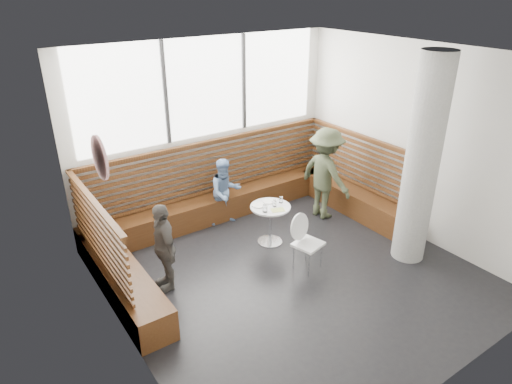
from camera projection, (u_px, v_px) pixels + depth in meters
room at (298, 178)px, 6.17m from camera, size 5.00×5.00×3.20m
booth at (231, 207)px, 7.99m from camera, size 5.00×2.50×1.44m
concrete_column at (422, 163)px, 6.67m from camera, size 0.50×0.50×3.20m
wall_art at (100, 158)px, 4.90m from camera, size 0.03×0.50×0.50m
cafe_table at (270, 217)px, 7.50m from camera, size 0.66×0.66×0.68m
cafe_chair at (305, 237)px, 6.85m from camera, size 0.42×0.41×0.88m
adult_man at (325, 174)px, 8.23m from camera, size 0.69×1.13×1.69m
child_back at (225, 192)px, 8.07m from camera, size 0.65×0.54×1.23m
child_left at (164, 247)px, 6.34m from camera, size 0.41×0.81×1.32m
plate_near at (258, 205)px, 7.44m from camera, size 0.21×0.21×0.01m
plate_far at (269, 201)px, 7.57m from camera, size 0.20×0.20×0.01m
glass_left at (265, 208)px, 7.22m from camera, size 0.08×0.08×0.12m
glass_mid at (274, 204)px, 7.40m from camera, size 0.06×0.06×0.10m
glass_right at (281, 200)px, 7.53m from camera, size 0.07×0.07×0.10m
menu_card at (278, 210)px, 7.30m from camera, size 0.26×0.22×0.00m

